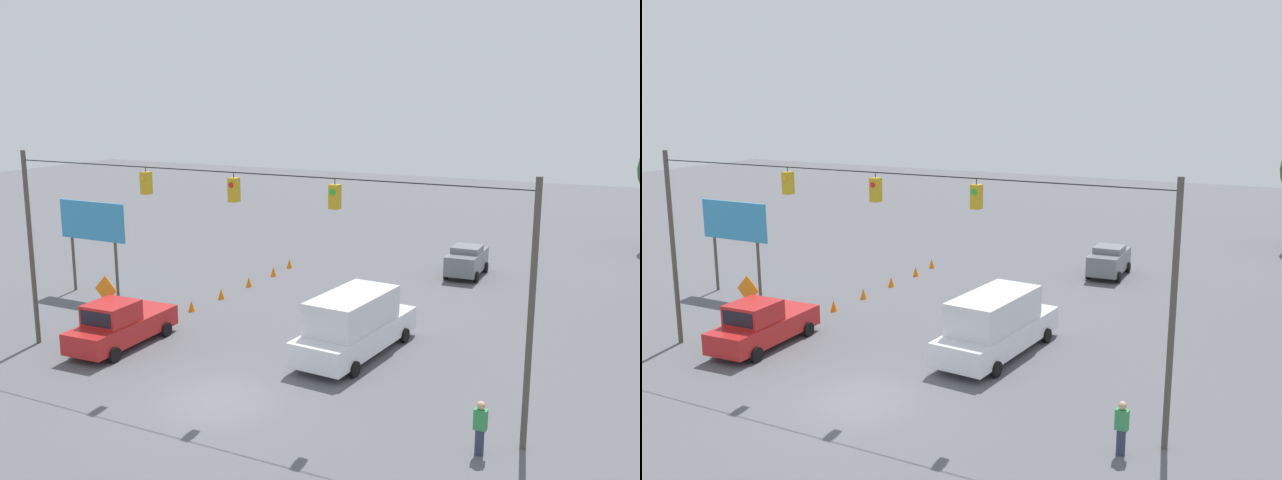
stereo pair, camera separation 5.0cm
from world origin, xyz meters
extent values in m
plane|color=#56565B|center=(0.00, 0.00, 0.00)|extent=(140.00, 140.00, 0.00)
cylinder|color=#4C473D|center=(-10.56, -1.36, 4.26)|extent=(0.20, 0.20, 8.52)
cylinder|color=#4C473D|center=(10.56, -1.36, 4.26)|extent=(0.20, 0.20, 8.52)
cylinder|color=black|center=(0.00, -1.36, 8.11)|extent=(21.12, 0.04, 0.04)
cube|color=gold|center=(-4.00, -1.36, 7.50)|extent=(0.32, 0.36, 0.81)
cylinder|color=black|center=(-4.00, -1.36, 8.01)|extent=(0.03, 0.03, 0.20)
cylinder|color=green|center=(-4.00, -1.17, 7.68)|extent=(0.20, 0.02, 0.20)
cube|color=gold|center=(0.00, -1.36, 7.48)|extent=(0.32, 0.36, 0.86)
cylinder|color=black|center=(0.00, -1.36, 8.01)|extent=(0.03, 0.03, 0.20)
cylinder|color=red|center=(0.00, -1.17, 7.68)|extent=(0.20, 0.02, 0.20)
cube|color=gold|center=(4.00, -1.36, 7.50)|extent=(0.32, 0.36, 0.85)
cylinder|color=black|center=(4.00, -1.36, 8.02)|extent=(0.03, 0.03, 0.18)
cylinder|color=orange|center=(4.00, -1.17, 7.69)|extent=(0.20, 0.02, 0.20)
cube|color=red|center=(6.97, -2.82, 0.77)|extent=(2.20, 5.50, 0.90)
cube|color=red|center=(6.94, -2.17, 1.67)|extent=(1.89, 2.03, 0.90)
cube|color=black|center=(6.90, -1.18, 1.67)|extent=(1.57, 0.09, 0.63)
cylinder|color=black|center=(7.88, -1.01, 0.32)|extent=(0.25, 0.65, 0.64)
cylinder|color=black|center=(5.91, -1.10, 0.32)|extent=(0.25, 0.65, 0.64)
cylinder|color=black|center=(8.03, -4.53, 0.32)|extent=(0.25, 0.65, 0.64)
cylinder|color=black|center=(6.07, -4.62, 0.32)|extent=(0.25, 0.65, 0.64)
cube|color=slate|center=(-3.17, -21.51, 0.90)|extent=(1.93, 4.08, 1.16)
cube|color=slate|center=(-3.17, -21.51, 1.66)|extent=(1.71, 1.83, 0.36)
cube|color=black|center=(-3.13, -22.40, 1.66)|extent=(1.43, 0.07, 0.25)
cylinder|color=black|center=(-4.01, -22.85, 0.32)|extent=(0.24, 0.65, 0.64)
cylinder|color=black|center=(-2.23, -22.78, 0.32)|extent=(0.24, 0.65, 0.64)
cylinder|color=black|center=(-4.10, -20.23, 0.32)|extent=(0.24, 0.65, 0.64)
cylinder|color=black|center=(-2.32, -20.17, 0.32)|extent=(0.24, 0.65, 0.64)
cube|color=silver|center=(-2.54, -6.56, 0.82)|extent=(2.96, 7.27, 1.00)
cube|color=silver|center=(-2.51, -6.20, 2.01)|extent=(2.55, 4.71, 1.37)
cube|color=black|center=(-2.70, -8.48, 2.01)|extent=(1.90, 0.18, 0.96)
cylinder|color=black|center=(-3.91, -8.76, 0.32)|extent=(0.27, 0.66, 0.64)
cylinder|color=black|center=(-1.54, -8.95, 0.32)|extent=(0.27, 0.66, 0.64)
cylinder|color=black|center=(-3.53, -4.16, 0.32)|extent=(0.27, 0.66, 0.64)
cylinder|color=black|center=(-1.16, -4.36, 0.32)|extent=(0.27, 0.66, 0.64)
cone|color=orange|center=(7.15, -5.77, 0.29)|extent=(0.36, 0.36, 0.57)
cone|color=orange|center=(7.32, -8.19, 0.29)|extent=(0.36, 0.36, 0.57)
cone|color=orange|center=(7.24, -10.70, 0.29)|extent=(0.36, 0.36, 0.57)
cone|color=orange|center=(7.23, -13.44, 0.29)|extent=(0.36, 0.36, 0.57)
cone|color=orange|center=(7.19, -16.12, 0.29)|extent=(0.36, 0.36, 0.57)
cone|color=orange|center=(7.34, -18.37, 0.29)|extent=(0.36, 0.36, 0.57)
cylinder|color=#4C473D|center=(12.44, -8.47, 1.51)|extent=(0.16, 0.16, 3.02)
cylinder|color=#4C473D|center=(15.55, -8.47, 1.51)|extent=(0.16, 0.16, 3.02)
cube|color=#338CBF|center=(14.00, -8.47, 4.08)|extent=(4.45, 0.12, 2.11)
cylinder|color=slate|center=(8.41, -3.43, 0.90)|extent=(0.06, 0.06, 1.80)
cube|color=orange|center=(8.41, -3.43, 2.21)|extent=(1.27, 0.04, 1.27)
cylinder|color=#2D334C|center=(-9.44, -0.35, 0.41)|extent=(0.28, 0.28, 0.83)
cube|color=#338C4C|center=(-9.44, -0.35, 1.16)|extent=(0.40, 0.24, 0.66)
sphere|color=tan|center=(-9.44, -0.35, 1.61)|extent=(0.26, 0.26, 0.26)
camera|label=1|loc=(-14.15, 19.76, 10.91)|focal=40.00mm
camera|label=2|loc=(-14.20, 19.74, 10.91)|focal=40.00mm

